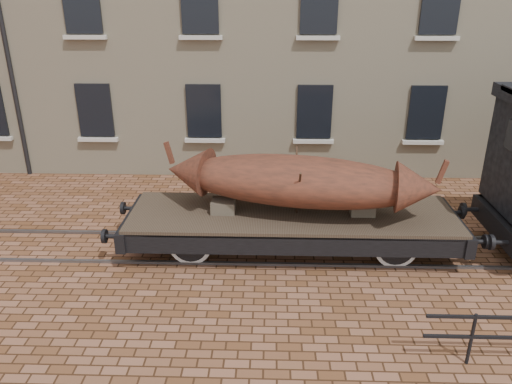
{
  "coord_description": "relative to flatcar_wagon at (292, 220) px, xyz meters",
  "views": [
    {
      "loc": [
        -0.37,
        -10.58,
        5.96
      ],
      "look_at": [
        -0.71,
        0.5,
        1.3
      ],
      "focal_mm": 35.0,
      "sensor_mm": 36.0,
      "label": 1
    }
  ],
  "objects": [
    {
      "name": "ground",
      "position": [
        -0.15,
        -0.0,
        -0.8
      ],
      "size": [
        90.0,
        90.0,
        0.0
      ],
      "primitive_type": "plane",
      "color": "brown"
    },
    {
      "name": "rail_track",
      "position": [
        -0.15,
        -0.0,
        -0.77
      ],
      "size": [
        30.0,
        1.52,
        0.06
      ],
      "color": "#59595E",
      "rests_on": "ground"
    },
    {
      "name": "flatcar_wagon",
      "position": [
        0.0,
        0.0,
        0.0
      ],
      "size": [
        8.55,
        2.32,
        1.29
      ],
      "color": "#403428",
      "rests_on": "ground"
    },
    {
      "name": "iron_boat",
      "position": [
        0.1,
        0.0,
        1.0
      ],
      "size": [
        6.33,
        2.71,
        1.53
      ],
      "color": "brown",
      "rests_on": "flatcar_wagon"
    }
  ]
}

